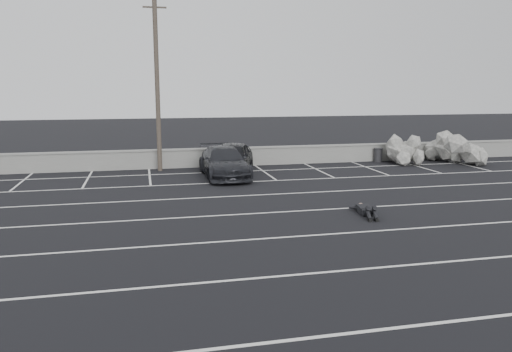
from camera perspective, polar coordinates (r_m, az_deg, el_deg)
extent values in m
plane|color=black|center=(15.54, 7.60, -6.67)|extent=(120.00, 120.00, 0.00)
cube|color=gray|center=(28.69, -2.14, 2.18)|extent=(50.00, 0.35, 1.00)
cube|color=gray|center=(28.62, -2.15, 3.21)|extent=(50.00, 0.45, 0.08)
cube|color=silver|center=(10.51, 19.48, -15.63)|extent=(36.00, 0.10, 0.01)
cube|color=silver|center=(12.92, 12.30, -10.33)|extent=(36.00, 0.10, 0.01)
cube|color=silver|center=(15.54, 7.60, -6.65)|extent=(36.00, 0.10, 0.01)
cube|color=silver|center=(18.28, 4.32, -4.03)|extent=(36.00, 0.10, 0.01)
cube|color=silver|center=(21.08, 1.92, -2.09)|extent=(36.00, 0.10, 0.01)
cube|color=silver|center=(23.94, 0.10, -0.61)|extent=(36.00, 0.10, 0.01)
cube|color=silver|center=(26.83, -1.34, 0.55)|extent=(36.00, 0.10, 0.01)
cube|color=silver|center=(26.44, -25.16, -0.56)|extent=(0.10, 5.00, 0.01)
cube|color=silver|center=(25.95, -18.69, -0.31)|extent=(0.10, 5.00, 0.01)
cube|color=silver|center=(25.81, -12.05, -0.05)|extent=(0.10, 5.00, 0.01)
cube|color=silver|center=(26.02, -5.44, 0.21)|extent=(0.10, 5.00, 0.01)
cube|color=silver|center=(26.56, 0.99, 0.46)|extent=(0.10, 5.00, 0.01)
cube|color=silver|center=(27.42, 7.09, 0.69)|extent=(0.10, 5.00, 0.01)
cube|color=silver|center=(28.58, 12.76, 0.90)|extent=(0.10, 5.00, 0.01)
cube|color=silver|center=(29.99, 17.94, 1.08)|extent=(0.10, 5.00, 0.01)
cube|color=silver|center=(31.62, 22.62, 1.24)|extent=(0.10, 5.00, 0.01)
imported|color=black|center=(26.09, -2.84, 2.09)|extent=(3.40, 5.19, 1.64)
imported|color=black|center=(25.10, -3.67, 1.60)|extent=(2.16, 5.19, 1.50)
cylinder|color=#4C4238|center=(27.13, -11.22, 10.12)|extent=(0.24, 0.24, 9.10)
cube|color=#4C4238|center=(27.43, -11.52, 18.38)|extent=(1.21, 0.08, 0.08)
cylinder|color=#28282B|center=(31.07, 13.79, 2.31)|extent=(0.50, 0.50, 0.79)
cylinder|color=#28282B|center=(31.02, 13.82, 3.07)|extent=(0.56, 0.56, 0.04)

